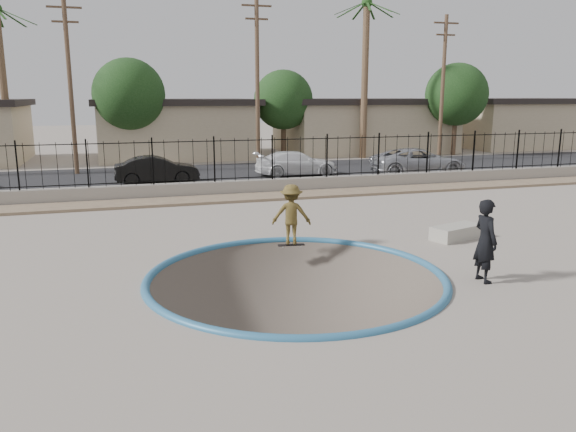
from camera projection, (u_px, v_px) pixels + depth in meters
The scene contains 25 objects.
ground at pixel (210, 213), 25.46m from camera, with size 120.00×120.00×2.20m, color gray.
bowl_pit at pixel (296, 277), 13.06m from camera, with size 6.84×6.84×1.80m, color #453C35, non-canonical shape.
coping_ring at pixel (296, 277), 13.06m from camera, with size 7.04×7.04×0.20m, color #2C6790.
rock_strip at pixel (220, 199), 22.60m from camera, with size 42.00×1.60×0.11m, color #998364.
retaining_wall at pixel (215, 189), 23.58m from camera, with size 42.00×0.45×0.60m, color gray.
fence at pixel (214, 160), 23.32m from camera, with size 40.00×0.04×1.80m.
street at pixel (194, 174), 29.91m from camera, with size 90.00×8.00×0.04m, color black.
house_center at pixel (175, 128), 38.39m from camera, with size 10.60×8.60×3.90m.
house_east at pixel (363, 125), 42.33m from camera, with size 12.60×8.60×3.90m.
house_east_far at pixel (519, 122), 46.27m from camera, with size 11.60×8.60×3.90m.
palm_mid at pixel (0, 50), 32.24m from camera, with size 2.30×2.30×9.30m.
palm_right at pixel (366, 45), 36.42m from camera, with size 2.30×2.30×10.30m.
utility_pole_left at pixel (70, 84), 29.10m from camera, with size 1.70×0.24×9.00m.
utility_pole_mid at pixel (257, 81), 31.86m from camera, with size 1.70×0.24×9.50m.
utility_pole_right at pixel (443, 86), 35.29m from camera, with size 1.70×0.24×9.00m.
street_tree_left at pixel (129, 95), 33.80m from camera, with size 4.32×4.32×6.36m.
street_tree_mid at pixel (283, 100), 37.62m from camera, with size 3.96×3.96×5.83m.
street_tree_right at pixel (457, 95), 39.05m from camera, with size 4.32×4.32×6.36m.
skater at pixel (291, 218), 15.51m from camera, with size 1.08×0.62×1.67m, color olive.
skateboard at pixel (291, 245), 15.68m from camera, with size 0.77×0.29×0.06m.
videographer at pixel (485, 241), 12.60m from camera, with size 0.69×0.45×1.90m, color black.
concrete_ledge at pixel (456, 232), 16.53m from camera, with size 1.60×0.70×0.40m, color #9B9689.
car_b at pixel (157, 170), 26.70m from camera, with size 1.36×3.90×1.29m, color black.
car_c at pixel (296, 163), 29.33m from camera, with size 1.76×4.32×1.25m, color white.
car_d at pixel (419, 161), 29.58m from camera, with size 2.30×4.99×1.39m, color #999BA1.
Camera 1 is at (-3.77, -12.88, 4.16)m, focal length 35.00 mm.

